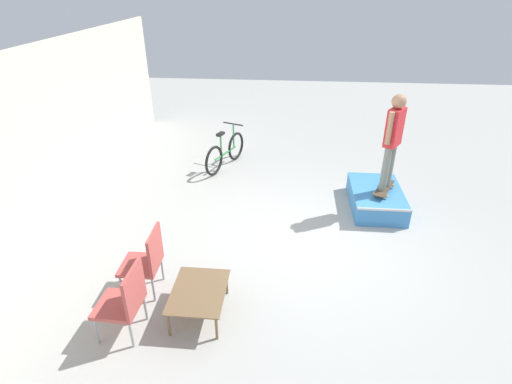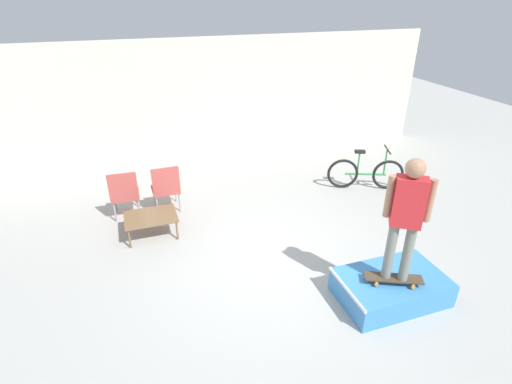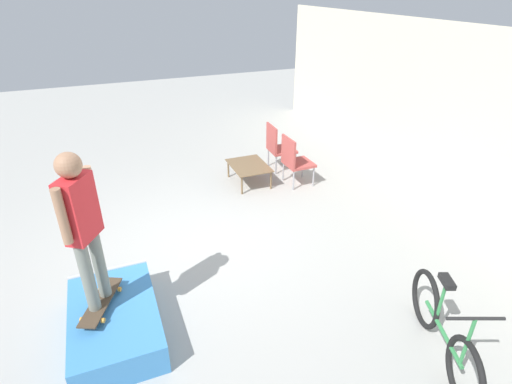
# 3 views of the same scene
# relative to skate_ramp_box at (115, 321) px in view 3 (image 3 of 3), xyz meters

# --- Properties ---
(ground_plane) EXTENTS (24.00, 24.00, 0.00)m
(ground_plane) POSITION_rel_skate_ramp_box_xyz_m (-1.32, 1.27, -0.18)
(ground_plane) COLOR #A8A8A3
(house_wall_back) EXTENTS (12.00, 0.06, 3.00)m
(house_wall_back) POSITION_rel_skate_ramp_box_xyz_m (-1.32, 5.94, 1.32)
(house_wall_back) COLOR beige
(house_wall_back) RESTS_ON ground_plane
(skate_ramp_box) EXTENTS (1.51, 0.94, 0.39)m
(skate_ramp_box) POSITION_rel_skate_ramp_box_xyz_m (0.00, 0.00, 0.00)
(skate_ramp_box) COLOR #3D84C6
(skate_ramp_box) RESTS_ON ground_plane
(skateboard_on_ramp) EXTENTS (0.79, 0.51, 0.07)m
(skateboard_on_ramp) POSITION_rel_skate_ramp_box_xyz_m (-0.08, -0.10, 0.27)
(skateboard_on_ramp) COLOR #473828
(skateboard_on_ramp) RESTS_ON skate_ramp_box
(person_skater) EXTENTS (0.49, 0.38, 1.76)m
(person_skater) POSITION_rel_skate_ramp_box_xyz_m (-0.08, -0.10, 1.32)
(person_skater) COLOR gray
(person_skater) RESTS_ON skateboard_on_ramp
(coffee_table) EXTENTS (0.91, 0.70, 0.39)m
(coffee_table) POSITION_rel_skate_ramp_box_xyz_m (-3.06, 2.79, 0.16)
(coffee_table) COLOR brown
(coffee_table) RESTS_ON ground_plane
(patio_chair_left) EXTENTS (0.54, 0.54, 0.99)m
(patio_chair_left) POSITION_rel_skate_ramp_box_xyz_m (-3.45, 3.58, 0.35)
(patio_chair_left) COLOR #99999E
(patio_chair_left) RESTS_ON ground_plane
(patio_chair_right) EXTENTS (0.53, 0.53, 0.99)m
(patio_chair_right) POSITION_rel_skate_ramp_box_xyz_m (-2.67, 3.58, 0.35)
(patio_chair_right) COLOR #99999E
(patio_chair_right) RESTS_ON ground_plane
(bicycle) EXTENTS (1.57, 0.73, 0.95)m
(bicycle) POSITION_rel_skate_ramp_box_xyz_m (1.59, 3.18, 0.18)
(bicycle) COLOR black
(bicycle) RESTS_ON ground_plane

